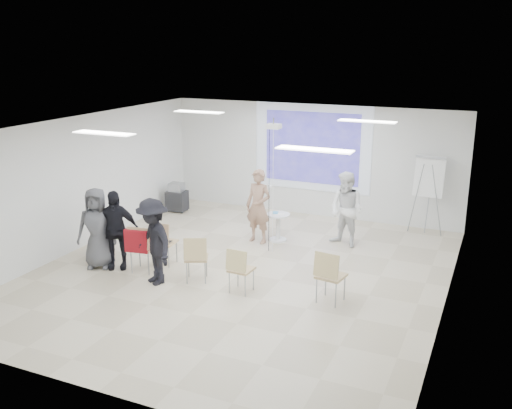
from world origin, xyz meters
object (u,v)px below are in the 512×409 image
at_px(laptop, 165,241).
at_px(player_right, 347,206).
at_px(chair_center, 196,255).
at_px(chair_left_mid, 141,245).
at_px(chair_left_inner, 162,240).
at_px(audience_outer, 97,223).
at_px(player_left, 258,201).
at_px(chair_far_left, 107,231).
at_px(audience_left, 115,224).
at_px(chair_right_far, 329,273).
at_px(audience_mid, 153,236).
at_px(flipchart_easel, 429,177).
at_px(av_cart, 177,198).
at_px(chair_right_inner, 239,267).
at_px(pedestal_table, 278,225).

bearing_deg(laptop, player_right, -145.32).
bearing_deg(laptop, chair_center, 147.24).
relative_size(player_right, chair_left_mid, 1.92).
bearing_deg(chair_left_inner, audience_outer, -157.67).
bearing_deg(player_left, chair_far_left, -132.48).
relative_size(chair_left_mid, audience_left, 0.53).
xyz_separation_m(chair_right_far, audience_mid, (-3.38, -0.49, 0.38)).
distance_m(audience_left, audience_outer, 0.38).
distance_m(audience_left, flipchart_easel, 7.41).
height_order(audience_left, av_cart, audience_left).
height_order(chair_right_far, audience_mid, audience_mid).
height_order(chair_center, chair_right_inner, chair_center).
bearing_deg(av_cart, player_right, -13.63).
height_order(chair_left_inner, chair_right_far, chair_right_far).
relative_size(audience_left, audience_outer, 1.00).
distance_m(player_right, audience_outer, 5.51).
relative_size(audience_left, flipchart_easel, 0.99).
relative_size(chair_right_inner, flipchart_easel, 0.46).
distance_m(chair_right_far, audience_left, 4.56).
distance_m(pedestal_table, chair_left_mid, 3.45).
bearing_deg(laptop, chair_left_inner, 89.10).
height_order(player_left, laptop, player_left).
bearing_deg(chair_right_far, flipchart_easel, 86.02).
relative_size(chair_far_left, flipchart_easel, 0.51).
bearing_deg(pedestal_table, chair_left_mid, -122.17).
xyz_separation_m(laptop, audience_outer, (-1.17, -0.71, 0.44)).
relative_size(chair_left_inner, chair_center, 1.02).
xyz_separation_m(player_left, chair_far_left, (-2.67, -2.19, -0.41)).
relative_size(chair_far_left, chair_right_inner, 1.10).
bearing_deg(player_right, pedestal_table, -147.02).
distance_m(chair_left_mid, flipchart_easel, 6.98).
bearing_deg(chair_center, pedestal_table, 54.13).
xyz_separation_m(player_left, player_right, (1.95, 0.57, -0.03)).
xyz_separation_m(pedestal_table, player_left, (-0.40, -0.25, 0.61)).
bearing_deg(chair_right_far, laptop, -178.33).
xyz_separation_m(audience_outer, flipchart_easel, (5.95, 4.95, 0.47)).
bearing_deg(audience_left, chair_left_inner, 4.65).
xyz_separation_m(chair_left_mid, flipchart_easel, (4.95, 4.85, 0.83)).
xyz_separation_m(player_right, laptop, (-3.21, -2.63, -0.44)).
distance_m(pedestal_table, audience_mid, 3.55).
xyz_separation_m(chair_center, chair_right_far, (2.65, 0.13, 0.03)).
bearing_deg(chair_center, audience_mid, -177.95).
bearing_deg(player_left, chair_left_inner, -111.85).
relative_size(player_left, audience_mid, 1.02).
distance_m(chair_far_left, chair_right_far, 5.15).
relative_size(player_right, audience_outer, 1.01).
bearing_deg(player_right, flipchart_easel, 67.07).
distance_m(pedestal_table, player_right, 1.69).
relative_size(chair_left_inner, flipchart_easel, 0.50).
height_order(chair_center, audience_mid, audience_mid).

